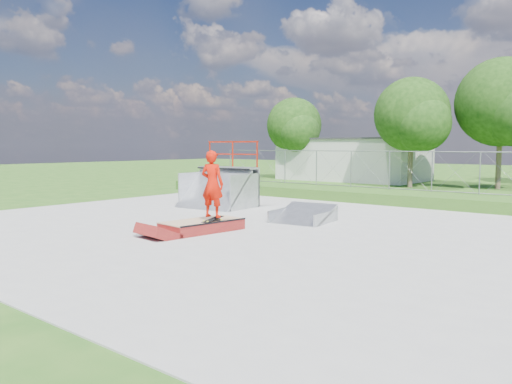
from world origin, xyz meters
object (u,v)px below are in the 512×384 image
grind_box (202,226)px  flat_bank_ramp (303,215)px  skater (212,187)px  quarter_pipe (216,175)px

grind_box → flat_bank_ramp: bearing=77.1°
flat_bank_ramp → skater: (-0.91, -3.34, 1.10)m
skater → flat_bank_ramp: bearing=-117.9°
grind_box → skater: (0.34, 0.08, 1.19)m
quarter_pipe → skater: quarter_pipe is taller
flat_bank_ramp → quarter_pipe: bearing=160.7°
quarter_pipe → skater: size_ratio=1.41×
flat_bank_ramp → skater: bearing=-112.1°
quarter_pipe → grind_box: bearing=-55.1°
skater → quarter_pipe: bearing=-60.3°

